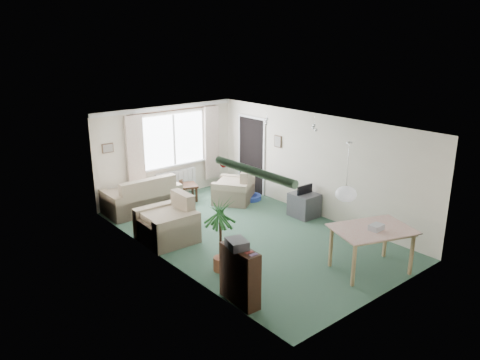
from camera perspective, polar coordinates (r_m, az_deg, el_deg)
ground at (r=10.08m, az=1.10°, el=-6.64°), size 6.50×6.50×0.00m
window at (r=12.23m, az=-8.12°, el=4.88°), size 1.80×0.03×1.30m
curtain_rod at (r=12.02m, az=-8.07°, el=8.41°), size 2.60×0.03×0.03m
curtain_left at (r=11.65m, az=-12.61°, el=2.85°), size 0.45×0.08×2.00m
curtain_right at (r=12.82m, az=-3.46°, el=4.55°), size 0.45×0.08×2.00m
radiator at (r=12.47m, az=-7.81°, el=-0.09°), size 1.20×0.10×0.55m
doorway at (r=12.57m, az=1.42°, el=3.04°), size 0.03×0.95×2.00m
pendant_lamp at (r=8.22m, az=12.78°, el=-1.68°), size 0.36×0.36×0.36m
tinsel_garland at (r=6.48m, az=1.65°, el=1.07°), size 1.60×1.60×0.12m
bauble_cluster_a at (r=10.92m, az=3.26°, el=7.40°), size 0.20×0.20×0.20m
bauble_cluster_b at (r=10.31m, az=9.07°, el=6.62°), size 0.20×0.20×0.20m
wall_picture_back at (r=11.40m, az=-15.83°, el=3.75°), size 0.28×0.03×0.22m
wall_picture_right at (r=11.72m, az=4.65°, el=4.71°), size 0.03×0.24×0.30m
sofa at (r=11.51m, az=-11.91°, el=-1.58°), size 1.77×0.95×0.88m
armchair_corner at (r=11.88m, az=-0.81°, el=-0.68°), size 1.29×1.28×0.85m
armchair_left at (r=9.74m, az=-8.97°, el=-4.69°), size 1.05×1.11×0.96m
coffee_table at (r=12.07m, az=-7.50°, el=-1.61°), size 1.06×0.81×0.42m
photo_frame at (r=11.97m, az=-7.22°, el=-0.30°), size 0.12×0.04×0.16m
bookshelf at (r=7.50m, az=-0.03°, el=-11.55°), size 0.30×0.78×0.94m
hifi_box at (r=7.27m, az=-0.37°, el=-7.79°), size 0.36×0.41×0.14m
houseplant at (r=8.36m, az=-2.39°, el=-6.74°), size 0.66×0.66×1.38m
dining_table at (r=8.79m, az=15.63°, el=-8.23°), size 1.50×1.24×0.80m
gift_box at (r=8.56m, az=16.28°, el=-5.62°), size 0.25×0.18×0.12m
tv_cube at (r=11.08m, az=7.83°, el=-3.01°), size 0.57×0.62×0.55m
pet_bed at (r=12.15m, az=1.24°, el=-2.11°), size 0.62×0.62×0.11m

